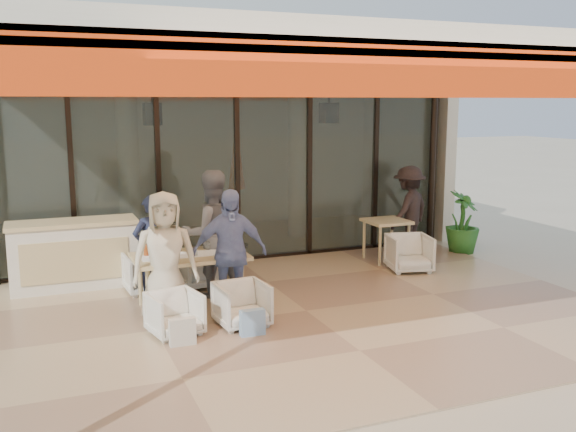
% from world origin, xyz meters
% --- Properties ---
extents(ground, '(70.00, 70.00, 0.00)m').
position_xyz_m(ground, '(0.00, 0.00, 0.00)').
color(ground, '#C6B293').
rests_on(ground, ground).
extents(terrace_floor, '(8.00, 6.00, 0.01)m').
position_xyz_m(terrace_floor, '(0.00, 0.00, 0.01)').
color(terrace_floor, tan).
rests_on(terrace_floor, ground).
extents(terrace_structure, '(8.00, 6.00, 3.40)m').
position_xyz_m(terrace_structure, '(0.00, -0.26, 3.25)').
color(terrace_structure, silver).
rests_on(terrace_structure, ground).
extents(glass_storefront, '(8.08, 0.10, 3.20)m').
position_xyz_m(glass_storefront, '(0.00, 3.00, 1.60)').
color(glass_storefront, '#9EADA3').
rests_on(glass_storefront, ground).
extents(interior_block, '(9.05, 3.62, 3.52)m').
position_xyz_m(interior_block, '(0.01, 5.31, 2.23)').
color(interior_block, silver).
rests_on(interior_block, ground).
extents(host_counter, '(1.85, 0.65, 1.04)m').
position_xyz_m(host_counter, '(-2.77, 2.30, 0.53)').
color(host_counter, silver).
rests_on(host_counter, ground).
extents(dining_table, '(1.50, 0.90, 0.93)m').
position_xyz_m(dining_table, '(-1.38, 0.76, 0.69)').
color(dining_table, '#D6C183').
rests_on(dining_table, ground).
extents(chair_far_left, '(0.66, 0.63, 0.65)m').
position_xyz_m(chair_far_left, '(-1.80, 1.70, 0.33)').
color(chair_far_left, white).
rests_on(chair_far_left, ground).
extents(chair_far_right, '(0.74, 0.70, 0.72)m').
position_xyz_m(chair_far_right, '(-0.96, 1.70, 0.36)').
color(chair_far_right, white).
rests_on(chair_far_right, ground).
extents(chair_near_left, '(0.67, 0.64, 0.59)m').
position_xyz_m(chair_near_left, '(-1.80, -0.20, 0.29)').
color(chair_near_left, white).
rests_on(chair_near_left, ground).
extents(chair_near_right, '(0.64, 0.61, 0.62)m').
position_xyz_m(chair_near_right, '(-0.96, -0.20, 0.31)').
color(chair_near_right, white).
rests_on(chair_near_right, ground).
extents(diner_navy, '(0.63, 0.49, 1.52)m').
position_xyz_m(diner_navy, '(-1.80, 1.20, 0.76)').
color(diner_navy, '#181F34').
rests_on(diner_navy, ground).
extents(diner_grey, '(0.92, 0.73, 1.82)m').
position_xyz_m(diner_grey, '(-0.96, 1.20, 0.91)').
color(diner_grey, slate).
rests_on(diner_grey, ground).
extents(diner_cream, '(0.87, 0.61, 1.68)m').
position_xyz_m(diner_cream, '(-1.80, 0.30, 0.84)').
color(diner_cream, beige).
rests_on(diner_cream, ground).
extents(diner_periwinkle, '(1.01, 0.50, 1.67)m').
position_xyz_m(diner_periwinkle, '(-0.96, 0.30, 0.84)').
color(diner_periwinkle, '#6871AD').
rests_on(diner_periwinkle, ground).
extents(tote_bag_cream, '(0.30, 0.10, 0.34)m').
position_xyz_m(tote_bag_cream, '(-1.80, -0.60, 0.17)').
color(tote_bag_cream, silver).
rests_on(tote_bag_cream, ground).
extents(tote_bag_blue, '(0.30, 0.10, 0.34)m').
position_xyz_m(tote_bag_blue, '(-0.96, -0.60, 0.17)').
color(tote_bag_blue, '#99BFD8').
rests_on(tote_bag_blue, ground).
extents(side_table, '(0.70, 0.70, 0.74)m').
position_xyz_m(side_table, '(2.40, 2.02, 0.64)').
color(side_table, '#D6C183').
rests_on(side_table, ground).
extents(side_chair, '(0.79, 0.76, 0.68)m').
position_xyz_m(side_chair, '(2.40, 1.27, 0.34)').
color(side_chair, white).
rests_on(side_chair, ground).
extents(standing_woman, '(1.21, 1.03, 1.62)m').
position_xyz_m(standing_woman, '(3.10, 2.43, 0.81)').
color(standing_woman, black).
rests_on(standing_woman, ground).
extents(potted_palm, '(0.91, 0.91, 1.15)m').
position_xyz_m(potted_palm, '(4.07, 2.11, 0.57)').
color(potted_palm, '#1E5919').
rests_on(potted_palm, ground).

